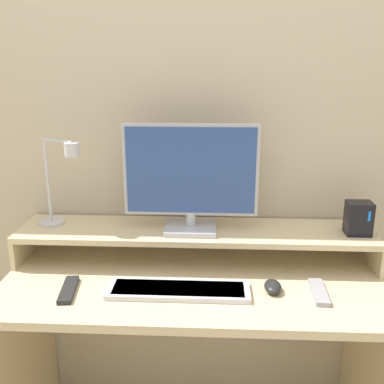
{
  "coord_description": "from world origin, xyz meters",
  "views": [
    {
      "loc": [
        0.07,
        -1.14,
        1.52
      ],
      "look_at": [
        -0.01,
        0.33,
        1.08
      ],
      "focal_mm": 42.0,
      "sensor_mm": 36.0,
      "label": 1
    }
  ],
  "objects_px": {
    "mouse": "(273,287)",
    "remote_control": "(69,290)",
    "remote_secondary": "(319,292)",
    "monitor": "(191,177)",
    "keyboard": "(178,290)",
    "desk_lamp": "(60,180)",
    "router_dock": "(359,218)"
  },
  "relations": [
    {
      "from": "monitor",
      "to": "desk_lamp",
      "type": "relative_size",
      "value": 1.45
    },
    {
      "from": "keyboard",
      "to": "desk_lamp",
      "type": "bearing_deg",
      "value": 151.13
    },
    {
      "from": "keyboard",
      "to": "remote_secondary",
      "type": "height_order",
      "value": "keyboard"
    },
    {
      "from": "desk_lamp",
      "to": "remote_control",
      "type": "xyz_separation_m",
      "value": [
        0.09,
        -0.27,
        -0.31
      ]
    },
    {
      "from": "desk_lamp",
      "to": "remote_secondary",
      "type": "xyz_separation_m",
      "value": [
        0.93,
        -0.24,
        -0.31
      ]
    },
    {
      "from": "desk_lamp",
      "to": "remote_secondary",
      "type": "height_order",
      "value": "desk_lamp"
    },
    {
      "from": "mouse",
      "to": "remote_secondary",
      "type": "xyz_separation_m",
      "value": [
        0.15,
        -0.01,
        -0.01
      ]
    },
    {
      "from": "router_dock",
      "to": "remote_control",
      "type": "height_order",
      "value": "router_dock"
    },
    {
      "from": "remote_control",
      "to": "keyboard",
      "type": "bearing_deg",
      "value": 2.11
    },
    {
      "from": "mouse",
      "to": "router_dock",
      "type": "bearing_deg",
      "value": 32.96
    },
    {
      "from": "remote_secondary",
      "to": "monitor",
      "type": "bearing_deg",
      "value": 151.68
    },
    {
      "from": "mouse",
      "to": "remote_control",
      "type": "distance_m",
      "value": 0.69
    },
    {
      "from": "mouse",
      "to": "remote_secondary",
      "type": "relative_size",
      "value": 0.54
    },
    {
      "from": "remote_control",
      "to": "remote_secondary",
      "type": "bearing_deg",
      "value": 1.76
    },
    {
      "from": "monitor",
      "to": "mouse",
      "type": "distance_m",
      "value": 0.49
    },
    {
      "from": "router_dock",
      "to": "keyboard",
      "type": "height_order",
      "value": "router_dock"
    },
    {
      "from": "monitor",
      "to": "remote_control",
      "type": "bearing_deg",
      "value": -146.55
    },
    {
      "from": "keyboard",
      "to": "remote_secondary",
      "type": "relative_size",
      "value": 2.83
    },
    {
      "from": "desk_lamp",
      "to": "mouse",
      "type": "distance_m",
      "value": 0.87
    },
    {
      "from": "monitor",
      "to": "router_dock",
      "type": "distance_m",
      "value": 0.64
    },
    {
      "from": "router_dock",
      "to": "remote_secondary",
      "type": "xyz_separation_m",
      "value": [
        -0.18,
        -0.23,
        -0.18
      ]
    },
    {
      "from": "desk_lamp",
      "to": "mouse",
      "type": "height_order",
      "value": "desk_lamp"
    },
    {
      "from": "mouse",
      "to": "remote_secondary",
      "type": "distance_m",
      "value": 0.15
    },
    {
      "from": "mouse",
      "to": "monitor",
      "type": "bearing_deg",
      "value": 142.16
    },
    {
      "from": "remote_secondary",
      "to": "mouse",
      "type": "bearing_deg",
      "value": 175.05
    },
    {
      "from": "monitor",
      "to": "remote_control",
      "type": "height_order",
      "value": "monitor"
    },
    {
      "from": "remote_control",
      "to": "remote_secondary",
      "type": "distance_m",
      "value": 0.84
    },
    {
      "from": "router_dock",
      "to": "remote_secondary",
      "type": "distance_m",
      "value": 0.34
    },
    {
      "from": "monitor",
      "to": "keyboard",
      "type": "xyz_separation_m",
      "value": [
        -0.03,
        -0.25,
        -0.33
      ]
    },
    {
      "from": "monitor",
      "to": "keyboard",
      "type": "bearing_deg",
      "value": -96.47
    },
    {
      "from": "keyboard",
      "to": "mouse",
      "type": "distance_m",
      "value": 0.32
    },
    {
      "from": "desk_lamp",
      "to": "remote_secondary",
      "type": "bearing_deg",
      "value": -14.61
    }
  ]
}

